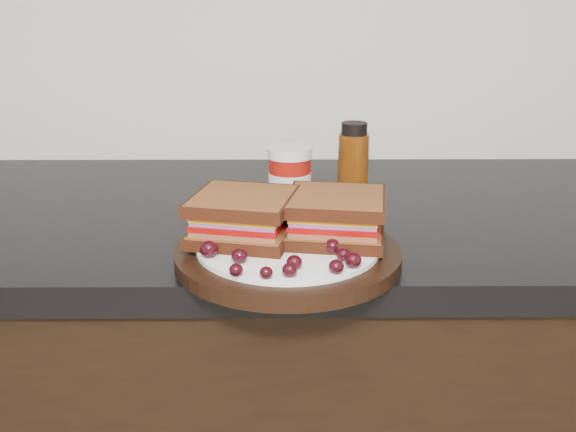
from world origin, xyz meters
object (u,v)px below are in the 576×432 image
(sandwich_left, at_px, (243,216))
(oil_bottle, at_px, (353,165))
(condiment_jar, at_px, (290,179))
(plate, at_px, (288,255))

(sandwich_left, distance_m, oil_bottle, 0.26)
(condiment_jar, height_order, oil_bottle, oil_bottle)
(sandwich_left, xyz_separation_m, oil_bottle, (0.16, 0.21, 0.01))
(oil_bottle, bearing_deg, plate, -114.26)
(plate, distance_m, condiment_jar, 0.20)
(plate, relative_size, oil_bottle, 2.13)
(condiment_jar, bearing_deg, sandwich_left, -108.57)
(condiment_jar, bearing_deg, oil_bottle, 15.21)
(condiment_jar, distance_m, oil_bottle, 0.10)
(plate, distance_m, sandwich_left, 0.07)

